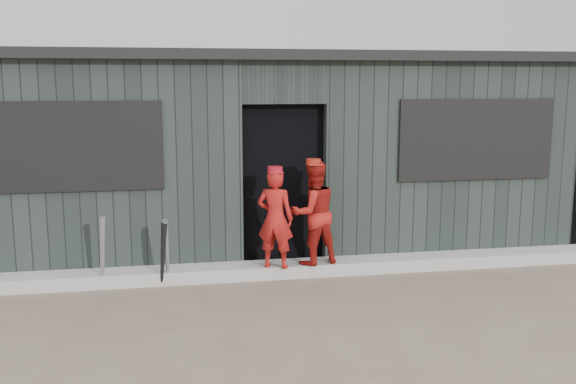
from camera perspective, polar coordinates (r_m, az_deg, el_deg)
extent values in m
plane|color=brown|center=(5.97, 3.19, -12.44)|extent=(80.00, 80.00, 0.00)
cube|color=#ACABA6|center=(7.63, -0.03, -6.84)|extent=(8.00, 0.36, 0.15)
cone|color=#97969E|center=(7.28, -16.18, -5.20)|extent=(0.14, 0.26, 0.85)
cone|color=gray|center=(7.23, -10.74, -5.31)|extent=(0.08, 0.25, 0.79)
cone|color=black|center=(7.21, -11.06, -5.50)|extent=(0.14, 0.23, 0.76)
imported|color=#B01915|center=(7.29, -1.14, -2.38)|extent=(0.49, 0.42, 1.14)
imported|color=#AA1B14|center=(7.44, 2.25, -1.86)|extent=(0.69, 0.60, 1.21)
imported|color=silver|center=(8.22, 3.61, -1.49)|extent=(0.75, 0.65, 1.30)
cube|color=black|center=(9.03, -1.95, 3.05)|extent=(7.60, 2.70, 2.20)
cube|color=#2A3230|center=(7.59, -17.38, 1.72)|extent=(3.50, 0.20, 2.50)
cube|color=#2B332F|center=(8.34, 15.03, 2.51)|extent=(3.50, 0.20, 2.50)
cube|color=#282F2C|center=(7.58, -0.41, 9.73)|extent=(1.00, 0.20, 0.50)
cube|color=#262D2B|center=(10.34, 20.01, 3.60)|extent=(0.20, 3.00, 2.50)
cube|color=#2A3230|center=(10.40, -3.08, 4.21)|extent=(8.00, 0.20, 2.50)
cube|color=black|center=(8.97, -2.00, 11.71)|extent=(8.30, 3.30, 0.12)
cube|color=black|center=(7.46, -18.75, 3.83)|extent=(2.00, 0.04, 1.00)
cube|color=black|center=(8.26, 16.42, 4.48)|extent=(2.00, 0.04, 1.00)
cube|color=black|center=(8.13, -2.79, 3.37)|extent=(0.25, 0.25, 0.98)
cube|color=black|center=(8.19, -0.96, 3.07)|extent=(0.22, 0.19, 0.84)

